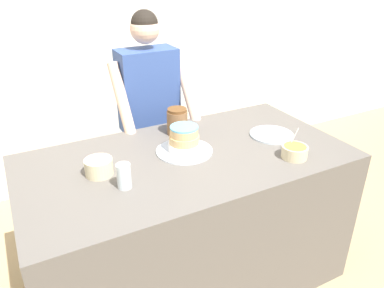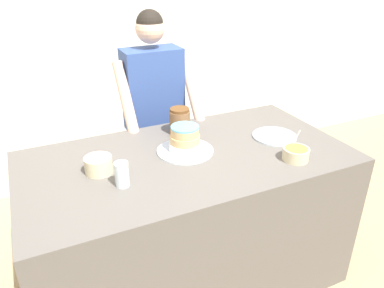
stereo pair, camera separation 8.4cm
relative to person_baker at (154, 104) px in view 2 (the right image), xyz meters
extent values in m
cube|color=silver|center=(-0.06, 0.84, 0.32)|extent=(10.00, 0.05, 2.60)
cube|color=#5B5651|center=(-0.06, -0.73, -0.52)|extent=(1.88, 0.98, 0.93)
cylinder|color=#2D2D38|center=(-0.09, 0.01, -0.59)|extent=(0.12, 0.12, 0.79)
cylinder|color=#2D2D38|center=(0.09, 0.01, -0.59)|extent=(0.12, 0.12, 0.79)
cube|color=#334C8C|center=(0.00, 0.01, 0.11)|extent=(0.41, 0.23, 0.59)
cylinder|color=beige|center=(-0.24, -0.15, 0.10)|extent=(0.07, 0.38, 0.51)
cylinder|color=beige|center=(0.24, -0.15, 0.10)|extent=(0.07, 0.38, 0.51)
sphere|color=beige|center=(0.00, 0.01, 0.54)|extent=(0.20, 0.20, 0.20)
sphere|color=black|center=(0.00, 0.01, 0.57)|extent=(0.18, 0.18, 0.18)
cylinder|color=silver|center=(-0.06, -0.68, -0.05)|extent=(0.33, 0.33, 0.01)
cylinder|color=white|center=(-0.06, -0.68, -0.02)|extent=(0.18, 0.18, 0.05)
cylinder|color=#DBB275|center=(-0.06, -0.68, 0.02)|extent=(0.17, 0.17, 0.05)
cylinder|color=#DBB275|center=(-0.06, -0.68, 0.07)|extent=(0.16, 0.16, 0.05)
cylinder|color=#60B7E0|center=(-0.06, -0.68, 0.10)|extent=(0.16, 0.16, 0.01)
cylinder|color=beige|center=(0.46, -1.03, -0.02)|extent=(0.15, 0.15, 0.07)
cylinder|color=#EF9938|center=(0.46, -1.03, 0.01)|extent=(0.13, 0.13, 0.01)
cylinder|color=silver|center=(0.48, -0.98, 0.03)|extent=(0.06, 0.03, 0.15)
cylinder|color=beige|center=(-0.56, -0.70, -0.01)|extent=(0.15, 0.15, 0.09)
cylinder|color=pink|center=(-0.56, -0.70, 0.03)|extent=(0.13, 0.13, 0.01)
cylinder|color=silver|center=(-0.49, -0.88, 0.01)|extent=(0.07, 0.07, 0.13)
cylinder|color=silver|center=(0.54, -0.74, -0.05)|extent=(0.28, 0.28, 0.01)
cylinder|color=brown|center=(0.02, -0.43, 0.02)|extent=(0.13, 0.13, 0.15)
cylinder|color=brown|center=(0.02, -0.43, 0.10)|extent=(0.12, 0.12, 0.02)
camera|label=1|loc=(-0.92, -2.42, 0.96)|focal=35.00mm
camera|label=2|loc=(-0.84, -2.45, 0.96)|focal=35.00mm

